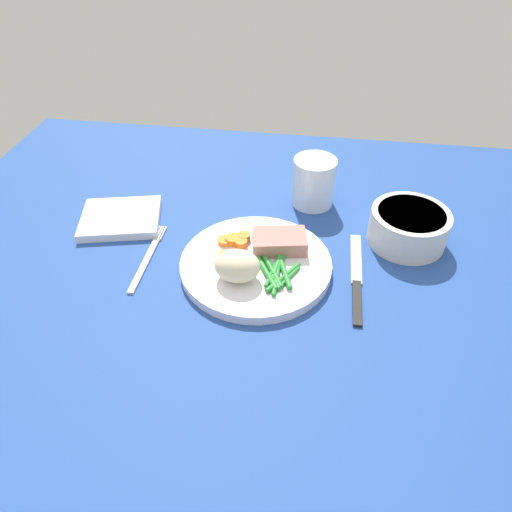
% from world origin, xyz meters
% --- Properties ---
extents(dining_table, '(1.20, 0.90, 0.02)m').
position_xyz_m(dining_table, '(0.00, 0.00, 0.01)').
color(dining_table, '#234793').
rests_on(dining_table, ground).
extents(dinner_plate, '(0.24, 0.24, 0.02)m').
position_xyz_m(dinner_plate, '(0.00, -0.03, 0.03)').
color(dinner_plate, white).
rests_on(dinner_plate, dining_table).
extents(meat_portion, '(0.09, 0.07, 0.03)m').
position_xyz_m(meat_portion, '(0.03, 0.01, 0.05)').
color(meat_portion, '#B2756B').
rests_on(meat_portion, dinner_plate).
extents(mashed_potatoes, '(0.07, 0.05, 0.05)m').
position_xyz_m(mashed_potatoes, '(-0.02, -0.07, 0.06)').
color(mashed_potatoes, beige).
rests_on(mashed_potatoes, dinner_plate).
extents(carrot_slices, '(0.05, 0.07, 0.01)m').
position_xyz_m(carrot_slices, '(-0.04, 0.01, 0.04)').
color(carrot_slices, orange).
rests_on(carrot_slices, dinner_plate).
extents(green_beans, '(0.07, 0.11, 0.01)m').
position_xyz_m(green_beans, '(0.04, -0.05, 0.04)').
color(green_beans, '#2D8C38').
rests_on(green_beans, dinner_plate).
extents(fork, '(0.01, 0.17, 0.00)m').
position_xyz_m(fork, '(-0.18, -0.03, 0.02)').
color(fork, silver).
rests_on(fork, dining_table).
extents(knife, '(0.02, 0.21, 0.01)m').
position_xyz_m(knife, '(0.16, -0.03, 0.02)').
color(knife, black).
rests_on(knife, dining_table).
extents(water_glass, '(0.08, 0.08, 0.09)m').
position_xyz_m(water_glass, '(0.08, 0.17, 0.06)').
color(water_glass, silver).
rests_on(water_glass, dining_table).
extents(salad_bowl, '(0.13, 0.13, 0.06)m').
position_xyz_m(salad_bowl, '(0.24, 0.08, 0.05)').
color(salad_bowl, silver).
rests_on(salad_bowl, dining_table).
extents(napkin, '(0.16, 0.14, 0.02)m').
position_xyz_m(napkin, '(-0.26, 0.06, 0.03)').
color(napkin, white).
rests_on(napkin, dining_table).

